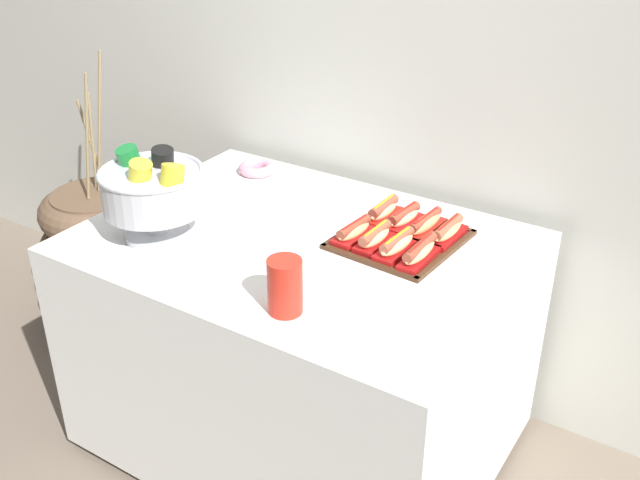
% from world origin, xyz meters
% --- Properties ---
extents(ground_plane, '(10.00, 10.00, 0.00)m').
position_xyz_m(ground_plane, '(0.00, 0.00, 0.00)').
color(ground_plane, '#7A6B5B').
extents(back_wall, '(6.00, 0.10, 2.60)m').
position_xyz_m(back_wall, '(0.00, 0.59, 1.30)').
color(back_wall, beige).
rests_on(back_wall, ground_plane).
extents(buffet_table, '(1.30, 0.95, 0.79)m').
position_xyz_m(buffet_table, '(0.00, 0.00, 0.41)').
color(buffet_table, white).
rests_on(buffet_table, ground_plane).
extents(floor_vase, '(0.53, 0.53, 1.16)m').
position_xyz_m(floor_vase, '(-1.12, 0.17, 0.29)').
color(floor_vase, brown).
rests_on(floor_vase, ground_plane).
extents(serving_tray, '(0.35, 0.38, 0.01)m').
position_xyz_m(serving_tray, '(0.26, 0.16, 0.79)').
color(serving_tray, '#472B19').
rests_on(serving_tray, buffet_table).
extents(hot_dog_0, '(0.08, 0.16, 0.06)m').
position_xyz_m(hot_dog_0, '(0.14, 0.08, 0.82)').
color(hot_dog_0, red).
rests_on(hot_dog_0, serving_tray).
extents(hot_dog_1, '(0.07, 0.15, 0.06)m').
position_xyz_m(hot_dog_1, '(0.21, 0.08, 0.82)').
color(hot_dog_1, '#B21414').
rests_on(hot_dog_1, serving_tray).
extents(hot_dog_2, '(0.08, 0.17, 0.06)m').
position_xyz_m(hot_dog_2, '(0.29, 0.07, 0.82)').
color(hot_dog_2, '#B21414').
rests_on(hot_dog_2, serving_tray).
extents(hot_dog_3, '(0.06, 0.18, 0.06)m').
position_xyz_m(hot_dog_3, '(0.36, 0.07, 0.82)').
color(hot_dog_3, '#B21414').
rests_on(hot_dog_3, serving_tray).
extents(hot_dog_4, '(0.06, 0.16, 0.06)m').
position_xyz_m(hot_dog_4, '(0.15, 0.25, 0.82)').
color(hot_dog_4, red).
rests_on(hot_dog_4, serving_tray).
extents(hot_dog_5, '(0.08, 0.16, 0.06)m').
position_xyz_m(hot_dog_5, '(0.22, 0.24, 0.82)').
color(hot_dog_5, red).
rests_on(hot_dog_5, serving_tray).
extents(hot_dog_6, '(0.07, 0.19, 0.06)m').
position_xyz_m(hot_dog_6, '(0.30, 0.24, 0.82)').
color(hot_dog_6, red).
rests_on(hot_dog_6, serving_tray).
extents(hot_dog_7, '(0.07, 0.17, 0.06)m').
position_xyz_m(hot_dog_7, '(0.37, 0.23, 0.82)').
color(hot_dog_7, '#B21414').
rests_on(hot_dog_7, serving_tray).
extents(punch_bowl, '(0.31, 0.31, 0.27)m').
position_xyz_m(punch_bowl, '(-0.38, -0.21, 0.94)').
color(punch_bowl, silver).
rests_on(punch_bowl, buffet_table).
extents(cup_stack, '(0.09, 0.09, 0.15)m').
position_xyz_m(cup_stack, '(0.18, -0.34, 0.86)').
color(cup_stack, red).
rests_on(cup_stack, buffet_table).
extents(donut, '(0.13, 0.13, 0.04)m').
position_xyz_m(donut, '(-0.42, 0.34, 0.80)').
color(donut, pink).
rests_on(donut, buffet_table).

